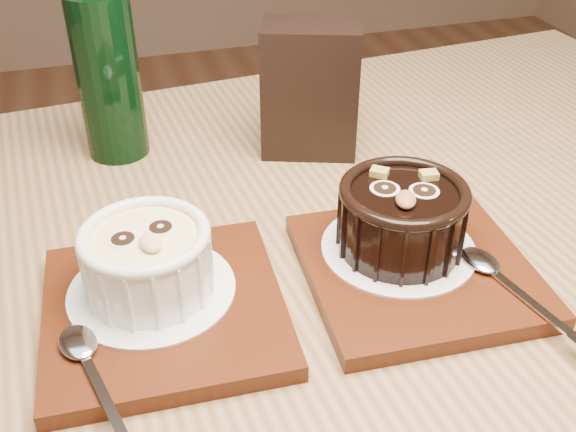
% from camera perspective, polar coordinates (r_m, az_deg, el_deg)
% --- Properties ---
extents(table, '(1.26, 0.90, 0.75)m').
position_cam_1_polar(table, '(0.64, 0.95, -10.33)').
color(table, brown).
rests_on(table, ground).
extents(tray_left, '(0.19, 0.19, 0.01)m').
position_cam_1_polar(tray_left, '(0.53, -10.39, -7.83)').
color(tray_left, '#4D1F0C').
rests_on(tray_left, table).
extents(doily_left, '(0.13, 0.13, 0.00)m').
position_cam_1_polar(doily_left, '(0.54, -11.44, -6.11)').
color(doily_left, white).
rests_on(doily_left, tray_left).
extents(ramekin_white, '(0.10, 0.10, 0.06)m').
position_cam_1_polar(ramekin_white, '(0.52, -11.83, -3.48)').
color(ramekin_white, white).
rests_on(ramekin_white, doily_left).
extents(spoon_left, '(0.06, 0.14, 0.01)m').
position_cam_1_polar(spoon_left, '(0.48, -16.14, -12.74)').
color(spoon_left, silver).
rests_on(spoon_left, tray_left).
extents(tray_right, '(0.19, 0.19, 0.01)m').
position_cam_1_polar(tray_right, '(0.57, 10.79, -4.45)').
color(tray_right, '#4D1F0C').
rests_on(tray_right, table).
extents(doily_right, '(0.13, 0.13, 0.00)m').
position_cam_1_polar(doily_right, '(0.58, 9.32, -2.66)').
color(doily_right, white).
rests_on(doily_right, tray_right).
extents(ramekin_dark, '(0.11, 0.11, 0.06)m').
position_cam_1_polar(ramekin_dark, '(0.56, 9.64, 0.10)').
color(ramekin_dark, black).
rests_on(ramekin_dark, doily_right).
extents(spoon_right, '(0.05, 0.14, 0.01)m').
position_cam_1_polar(spoon_right, '(0.55, 18.37, -5.53)').
color(spoon_right, silver).
rests_on(spoon_right, tray_right).
extents(condiment_stand, '(0.11, 0.09, 0.14)m').
position_cam_1_polar(condiment_stand, '(0.72, 1.87, 10.61)').
color(condiment_stand, black).
rests_on(condiment_stand, table).
extents(green_bottle, '(0.06, 0.06, 0.24)m').
position_cam_1_polar(green_bottle, '(0.73, -15.05, 11.84)').
color(green_bottle, black).
rests_on(green_bottle, table).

